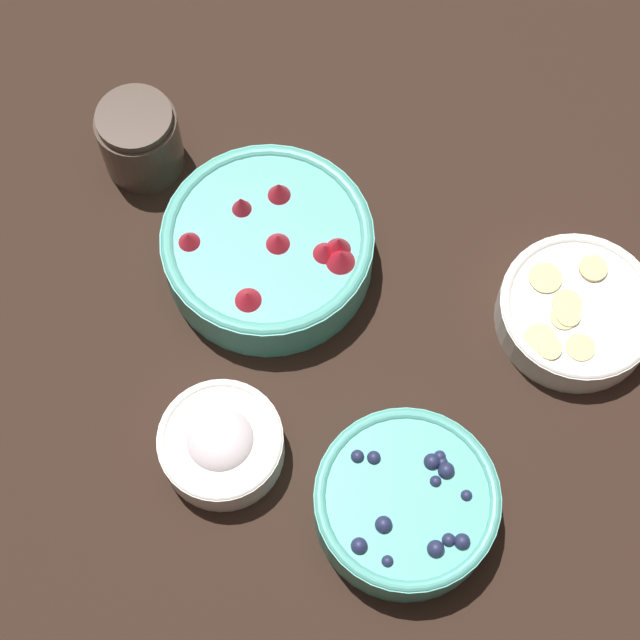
% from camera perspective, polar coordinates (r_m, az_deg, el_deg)
% --- Properties ---
extents(ground_plane, '(4.00, 4.00, 0.00)m').
position_cam_1_polar(ground_plane, '(1.12, 2.10, 0.92)').
color(ground_plane, black).
extents(bowl_strawberries, '(0.22, 0.22, 0.08)m').
position_cam_1_polar(bowl_strawberries, '(1.10, -2.75, 3.95)').
color(bowl_strawberries, '#56B7A8').
rests_on(bowl_strawberries, ground_plane).
extents(bowl_blueberries, '(0.17, 0.17, 0.07)m').
position_cam_1_polar(bowl_blueberries, '(1.02, 4.61, -9.70)').
color(bowl_blueberries, '#56B7A8').
rests_on(bowl_blueberries, ground_plane).
extents(bowl_bananas, '(0.16, 0.16, 0.04)m').
position_cam_1_polar(bowl_bananas, '(1.12, 13.53, 0.48)').
color(bowl_bananas, white).
rests_on(bowl_bananas, ground_plane).
extents(bowl_cream, '(0.12, 0.12, 0.06)m').
position_cam_1_polar(bowl_cream, '(1.04, -5.29, -6.58)').
color(bowl_cream, white).
rests_on(bowl_cream, ground_plane).
extents(jar_chocolate, '(0.09, 0.09, 0.09)m').
position_cam_1_polar(jar_chocolate, '(1.18, -9.56, 9.41)').
color(jar_chocolate, '#4C3D33').
rests_on(jar_chocolate, ground_plane).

